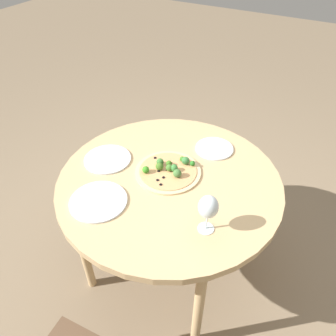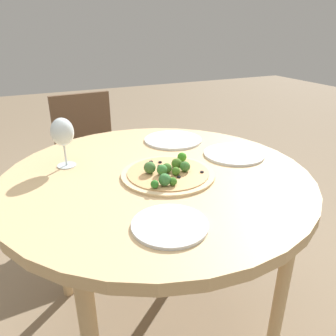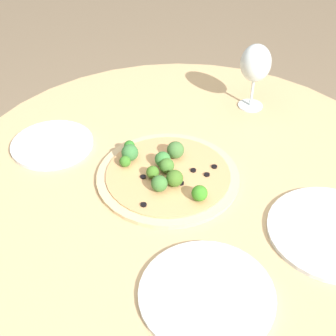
{
  "view_description": "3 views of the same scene",
  "coord_description": "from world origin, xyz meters",
  "px_view_note": "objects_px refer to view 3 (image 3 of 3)",
  "views": [
    {
      "loc": [
        -0.59,
        1.09,
        1.89
      ],
      "look_at": [
        0.03,
        -0.04,
        0.8
      ],
      "focal_mm": 35.0,
      "sensor_mm": 36.0,
      "label": 1
    },
    {
      "loc": [
        -0.43,
        -1.03,
        1.28
      ],
      "look_at": [
        0.03,
        -0.04,
        0.8
      ],
      "focal_mm": 35.0,
      "sensor_mm": 36.0,
      "label": 2
    },
    {
      "loc": [
        0.89,
        -0.05,
        1.5
      ],
      "look_at": [
        0.03,
        -0.04,
        0.8
      ],
      "focal_mm": 50.0,
      "sensor_mm": 36.0,
      "label": 3
    }
  ],
  "objects_px": {
    "wine_glass": "(256,64)",
    "plate_near": "(207,294)",
    "plate_far": "(332,232)",
    "pizza": "(166,173)",
    "plate_side": "(52,144)"
  },
  "relations": [
    {
      "from": "pizza",
      "to": "plate_far",
      "type": "relative_size",
      "value": 1.26
    },
    {
      "from": "pizza",
      "to": "wine_glass",
      "type": "bearing_deg",
      "value": 142.21
    },
    {
      "from": "pizza",
      "to": "plate_far",
      "type": "xyz_separation_m",
      "value": [
        0.19,
        0.35,
        -0.01
      ]
    },
    {
      "from": "plate_far",
      "to": "pizza",
      "type": "bearing_deg",
      "value": -118.12
    },
    {
      "from": "wine_glass",
      "to": "pizza",
      "type": "bearing_deg",
      "value": -37.79
    },
    {
      "from": "plate_near",
      "to": "wine_glass",
      "type": "bearing_deg",
      "value": 164.96
    },
    {
      "from": "wine_glass",
      "to": "plate_side",
      "type": "height_order",
      "value": "wine_glass"
    },
    {
      "from": "pizza",
      "to": "plate_side",
      "type": "distance_m",
      "value": 0.33
    },
    {
      "from": "plate_far",
      "to": "wine_glass",
      "type": "bearing_deg",
      "value": -169.11
    },
    {
      "from": "wine_glass",
      "to": "plate_near",
      "type": "bearing_deg",
      "value": -15.04
    },
    {
      "from": "wine_glass",
      "to": "plate_far",
      "type": "relative_size",
      "value": 0.71
    },
    {
      "from": "pizza",
      "to": "plate_far",
      "type": "bearing_deg",
      "value": 61.88
    },
    {
      "from": "plate_side",
      "to": "pizza",
      "type": "bearing_deg",
      "value": 66.16
    },
    {
      "from": "plate_far",
      "to": "plate_side",
      "type": "height_order",
      "value": "same"
    },
    {
      "from": "pizza",
      "to": "plate_side",
      "type": "bearing_deg",
      "value": -113.84
    }
  ]
}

